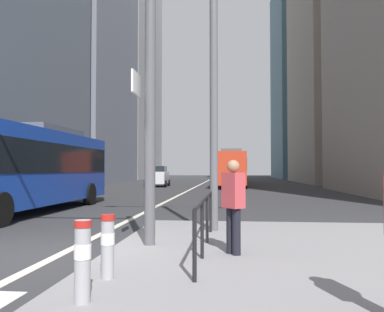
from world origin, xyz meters
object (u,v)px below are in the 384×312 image
object	(u,v)px
city_bus_red_receding	(232,167)
bollard_left	(83,257)
car_receding_near	(239,174)
traffic_signal_gantry	(66,52)
street_lamp_post	(214,24)
car_receding_far	(236,174)
city_bus_blue_oncoming	(26,164)
car_oncoming_mid	(158,176)
bollard_right	(108,243)
pedestrian_waiting	(233,202)

from	to	relation	value
city_bus_red_receding	bollard_left	bearing A→B (deg)	-93.03
car_receding_near	bollard_left	bearing A→B (deg)	-93.38
traffic_signal_gantry	street_lamp_post	xyz separation A→B (m)	(2.96, 1.97, 1.21)
city_bus_red_receding	car_receding_far	xyz separation A→B (m)	(0.60, 15.82, -0.85)
street_lamp_post	bollard_left	size ratio (longest dim) A/B	8.64
car_receding_near	city_bus_blue_oncoming	bearing A→B (deg)	-103.77
car_receding_far	bollard_left	distance (m)	48.43
city_bus_blue_oncoming	traffic_signal_gantry	bearing A→B (deg)	-56.04
car_oncoming_mid	street_lamp_post	bearing A→B (deg)	-76.56
bollard_left	bollard_right	xyz separation A→B (m)	(-0.03, 0.99, -0.03)
city_bus_blue_oncoming	pedestrian_waiting	distance (m)	10.61
bollard_left	car_receding_near	bearing A→B (deg)	86.62
city_bus_red_receding	traffic_signal_gantry	world-z (taller)	traffic_signal_gantry
traffic_signal_gantry	pedestrian_waiting	xyz separation A→B (m)	(3.42, -0.71, -3.00)
car_receding_far	bollard_left	size ratio (longest dim) A/B	4.52
car_receding_near	street_lamp_post	world-z (taller)	street_lamp_post
car_receding_near	bollard_left	xyz separation A→B (m)	(-2.69, -45.65, -0.33)
pedestrian_waiting	street_lamp_post	bearing A→B (deg)	99.73
city_bus_blue_oncoming	bollard_right	size ratio (longest dim) A/B	12.64
city_bus_blue_oncoming	bollard_right	distance (m)	10.83
city_bus_red_receding	pedestrian_waiting	distance (m)	29.84
city_bus_blue_oncoming	car_oncoming_mid	world-z (taller)	city_bus_blue_oncoming
car_oncoming_mid	city_bus_red_receding	bearing A→B (deg)	-1.50
bollard_left	pedestrian_waiting	distance (m)	3.24
car_oncoming_mid	car_receding_near	distance (m)	15.18
car_receding_far	pedestrian_waiting	distance (m)	45.65
car_receding_far	pedestrian_waiting	size ratio (longest dim) A/B	2.51
pedestrian_waiting	bollard_left	bearing A→B (deg)	-122.12
car_receding_near	pedestrian_waiting	distance (m)	42.94
city_bus_red_receding	car_oncoming_mid	size ratio (longest dim) A/B	2.58
bollard_left	car_oncoming_mid	bearing A→B (deg)	99.16
street_lamp_post	city_bus_red_receding	bearing A→B (deg)	89.00
car_receding_far	street_lamp_post	distance (m)	43.20
car_oncoming_mid	bollard_left	size ratio (longest dim) A/B	4.61
street_lamp_post	pedestrian_waiting	size ratio (longest dim) A/B	4.80
car_receding_far	city_bus_blue_oncoming	bearing A→B (deg)	-102.31
city_bus_blue_oncoming	bollard_right	xyz separation A→B (m)	(6.04, -8.91, -1.20)
city_bus_blue_oncoming	city_bus_red_receding	bearing A→B (deg)	71.02
car_receding_near	pedestrian_waiting	xyz separation A→B (m)	(-0.99, -42.93, 0.08)
car_receding_far	pedestrian_waiting	bearing A→B (deg)	-90.78
bollard_right	car_receding_near	bearing A→B (deg)	86.51
car_oncoming_mid	bollard_right	distance (m)	32.17
car_oncoming_mid	car_receding_far	world-z (taller)	same
city_bus_blue_oncoming	traffic_signal_gantry	xyz separation A→B (m)	(4.36, -6.47, 2.24)
pedestrian_waiting	traffic_signal_gantry	bearing A→B (deg)	168.32
city_bus_red_receding	city_bus_blue_oncoming	bearing A→B (deg)	-108.98
traffic_signal_gantry	street_lamp_post	distance (m)	3.75
car_oncoming_mid	car_receding_near	size ratio (longest dim) A/B	0.93
city_bus_red_receding	car_receding_near	bearing A→B (deg)	85.76
pedestrian_waiting	car_receding_near	bearing A→B (deg)	88.68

